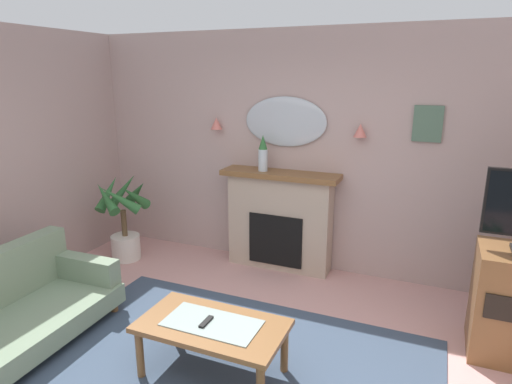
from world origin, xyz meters
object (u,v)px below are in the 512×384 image
tv_remote (206,322)px  coffee_table (212,330)px  wall_sconce_left (216,123)px  wall_mirror (285,122)px  potted_plant_corner_palm (123,217)px  mantel_vase_right (263,154)px  fireplace (279,221)px  floral_couch (6,312)px  wall_sconce_right (360,130)px  framed_picture (428,124)px

tv_remote → coffee_table: bearing=25.4°
wall_sconce_left → coffee_table: 2.69m
wall_sconce_left → coffee_table: size_ratio=0.13×
wall_mirror → potted_plant_corner_palm: size_ratio=0.90×
mantel_vase_right → coffee_table: bearing=-78.5°
fireplace → floral_couch: bearing=-122.9°
coffee_table → tv_remote: size_ratio=6.88×
mantel_vase_right → potted_plant_corner_palm: bearing=-162.9°
wall_sconce_right → floral_couch: 3.69m
potted_plant_corner_palm → wall_mirror: bearing=20.2°
wall_sconce_left → floral_couch: (-0.69, -2.47, -1.34)m
tv_remote → floral_couch: floral_couch is taller
wall_sconce_right → potted_plant_corner_palm: (-2.68, -0.62, -1.12)m
mantel_vase_right → potted_plant_corner_palm: 1.89m
mantel_vase_right → wall_sconce_right: (1.05, 0.12, 0.30)m
mantel_vase_right → tv_remote: 2.24m
framed_picture → coffee_table: (-1.29, -2.18, -1.37)m
wall_sconce_right → coffee_table: wall_sconce_right is taller
potted_plant_corner_palm → floral_couch: bearing=-81.1°
wall_sconce_right → tv_remote: 2.55m
framed_picture → tv_remote: (-1.33, -2.20, -1.30)m
coffee_table → floral_couch: bearing=-168.6°
fireplace → wall_mirror: (0.00, 0.14, 1.14)m
potted_plant_corner_palm → wall_sconce_right: bearing=13.1°
coffee_table → tv_remote: bearing=-154.6°
framed_picture → tv_remote: bearing=-121.2°
wall_sconce_left → floral_couch: bearing=-105.6°
wall_sconce_left → framed_picture: framed_picture is taller
wall_sconce_left → potted_plant_corner_palm: size_ratio=0.13×
wall_mirror → floral_couch: (-1.54, -2.52, -1.39)m
mantel_vase_right → potted_plant_corner_palm: mantel_vase_right is taller
mantel_vase_right → floral_couch: (-1.34, -2.35, -1.04)m
wall_sconce_right → framed_picture: size_ratio=0.39×
mantel_vase_right → tv_remote: (0.37, -2.02, -0.91)m
framed_picture → potted_plant_corner_palm: (-3.33, -0.68, -1.21)m
fireplace → potted_plant_corner_palm: fireplace is taller
coffee_table → floral_couch: (-1.75, -0.35, -0.06)m
potted_plant_corner_palm → wall_sconce_left: bearing=32.4°
coffee_table → fireplace: bearing=95.8°
wall_sconce_right → coffee_table: bearing=-106.9°
mantel_vase_right → coffee_table: size_ratio=0.37×
wall_sconce_left → coffee_table: (1.06, -2.12, -1.28)m
fireplace → framed_picture: 1.91m
mantel_vase_right → framed_picture: (1.70, 0.18, 0.39)m
wall_sconce_left → tv_remote: 2.66m
framed_picture → potted_plant_corner_palm: 3.61m
fireplace → coffee_table: size_ratio=1.24×
mantel_vase_right → coffee_table: mantel_vase_right is taller
framed_picture → coffee_table: 2.88m
floral_couch → tv_remote: bearing=11.1°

